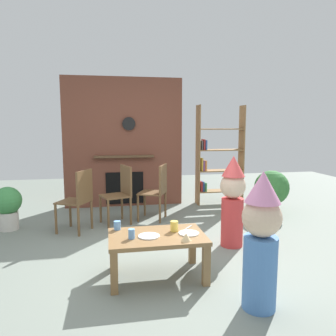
# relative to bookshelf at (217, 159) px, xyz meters

# --- Properties ---
(ground_plane) EXTENTS (12.00, 12.00, 0.00)m
(ground_plane) POSITION_rel_bookshelf_xyz_m (-1.48, -2.40, -0.87)
(ground_plane) COLOR gray
(brick_fireplace_feature) EXTENTS (2.20, 0.28, 2.40)m
(brick_fireplace_feature) POSITION_rel_bookshelf_xyz_m (-1.77, 0.20, 0.32)
(brick_fireplace_feature) COLOR brown
(brick_fireplace_feature) RESTS_ON ground_plane
(bookshelf) EXTENTS (0.90, 0.28, 1.90)m
(bookshelf) POSITION_rel_bookshelf_xyz_m (0.00, 0.00, 0.00)
(bookshelf) COLOR olive
(bookshelf) RESTS_ON ground_plane
(coffee_table) EXTENTS (0.96, 0.62, 0.44)m
(coffee_table) POSITION_rel_bookshelf_xyz_m (-1.60, -2.87, -0.51)
(coffee_table) COLOR olive
(coffee_table) RESTS_ON ground_plane
(paper_cup_near_left) EXTENTS (0.06, 0.06, 0.10)m
(paper_cup_near_left) POSITION_rel_bookshelf_xyz_m (-1.86, -2.94, -0.39)
(paper_cup_near_left) COLOR #669EE0
(paper_cup_near_left) RESTS_ON coffee_table
(paper_cup_near_right) EXTENTS (0.08, 0.08, 0.11)m
(paper_cup_near_right) POSITION_rel_bookshelf_xyz_m (-1.41, -2.79, -0.38)
(paper_cup_near_right) COLOR #F2CC4C
(paper_cup_near_right) RESTS_ON coffee_table
(paper_cup_center) EXTENTS (0.07, 0.07, 0.09)m
(paper_cup_center) POSITION_rel_bookshelf_xyz_m (-1.99, -2.63, -0.39)
(paper_cup_center) COLOR #669EE0
(paper_cup_center) RESTS_ON coffee_table
(paper_plate_front) EXTENTS (0.21, 0.21, 0.01)m
(paper_plate_front) POSITION_rel_bookshelf_xyz_m (-1.69, -2.91, -0.43)
(paper_plate_front) COLOR white
(paper_plate_front) RESTS_ON coffee_table
(paper_plate_rear) EXTENTS (0.21, 0.21, 0.01)m
(paper_plate_rear) POSITION_rel_bookshelf_xyz_m (-1.28, -2.90, -0.43)
(paper_plate_rear) COLOR white
(paper_plate_rear) RESTS_ON coffee_table
(birthday_cake_slice) EXTENTS (0.10, 0.10, 0.08)m
(birthday_cake_slice) POSITION_rel_bookshelf_xyz_m (-1.35, -3.09, -0.40)
(birthday_cake_slice) COLOR #EAC68C
(birthday_cake_slice) RESTS_ON coffee_table
(table_fork) EXTENTS (0.11, 0.12, 0.01)m
(table_fork) POSITION_rel_bookshelf_xyz_m (-1.23, -2.70, -0.43)
(table_fork) COLOR silver
(table_fork) RESTS_ON coffee_table
(child_with_cone_hat) EXTENTS (0.32, 0.32, 1.17)m
(child_with_cone_hat) POSITION_rel_bookshelf_xyz_m (-0.84, -3.59, -0.26)
(child_with_cone_hat) COLOR #4C7FC6
(child_with_cone_hat) RESTS_ON ground_plane
(child_in_pink) EXTENTS (0.32, 0.32, 1.15)m
(child_in_pink) POSITION_rel_bookshelf_xyz_m (-0.54, -2.19, -0.27)
(child_in_pink) COLOR #D13838
(child_in_pink) RESTS_ON ground_plane
(dining_chair_left) EXTENTS (0.54, 0.54, 0.90)m
(dining_chair_left) POSITION_rel_bookshelf_xyz_m (-2.48, -1.29, -0.36)
(dining_chair_left) COLOR brown
(dining_chair_left) RESTS_ON ground_plane
(dining_chair_middle) EXTENTS (0.51, 0.51, 0.90)m
(dining_chair_middle) POSITION_rel_bookshelf_xyz_m (-1.88, -0.95, -0.36)
(dining_chair_middle) COLOR brown
(dining_chair_middle) RESTS_ON ground_plane
(dining_chair_right) EXTENTS (0.53, 0.53, 0.90)m
(dining_chair_right) POSITION_rel_bookshelf_xyz_m (-1.29, -0.89, -0.36)
(dining_chair_right) COLOR brown
(dining_chair_right) RESTS_ON ground_plane
(potted_plant_tall) EXTENTS (0.58, 0.58, 0.77)m
(potted_plant_tall) POSITION_rel_bookshelf_xyz_m (0.63, -1.00, -0.42)
(potted_plant_tall) COLOR #4C5660
(potted_plant_tall) RESTS_ON ground_plane
(potted_plant_short) EXTENTS (0.40, 0.40, 0.64)m
(potted_plant_short) POSITION_rel_bookshelf_xyz_m (-3.53, -0.99, -0.51)
(potted_plant_short) COLOR beige
(potted_plant_short) RESTS_ON ground_plane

